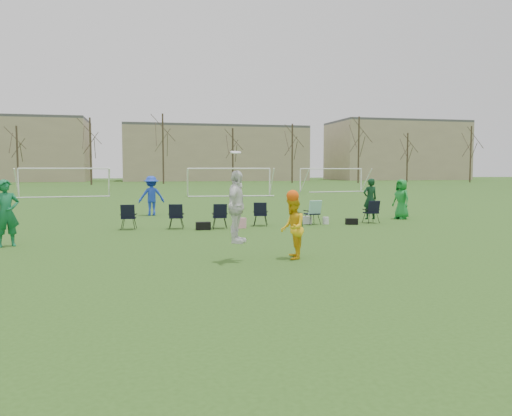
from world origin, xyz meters
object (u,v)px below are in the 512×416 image
object	(u,v)px
fielder_green_near	(6,213)
goal_left	(65,174)
fielder_blue	(151,196)
fielder_green_far	(401,199)
center_contest	(264,216)
goal_mid	(229,174)
goal_right	(332,173)

from	to	relation	value
fielder_green_near	goal_left	size ratio (longest dim) A/B	0.27
fielder_blue	goal_left	distance (m)	21.21
fielder_green_far	fielder_blue	bearing A→B (deg)	-129.00
center_contest	fielder_blue	bearing A→B (deg)	100.57
goal_left	goal_mid	bearing A→B (deg)	-13.13
center_contest	goal_right	size ratio (longest dim) A/B	0.37
fielder_blue	fielder_green_far	world-z (taller)	fielder_blue
fielder_green_far	goal_right	bearing A→B (deg)	147.33
goal_mid	goal_right	xyz separation A→B (m)	(12.00, 6.00, 0.00)
goal_mid	fielder_blue	bearing A→B (deg)	-107.52
fielder_green_near	goal_left	xyz separation A→B (m)	(-2.48, 29.50, 0.92)
center_contest	goal_mid	bearing A→B (deg)	81.63
fielder_green_near	fielder_green_far	xyz separation A→B (m)	(15.69, 4.98, -0.08)
fielder_green_far	center_contest	size ratio (longest dim) A/B	0.67
goal_left	fielder_green_far	bearing A→B (deg)	-58.47
fielder_green_near	goal_right	size ratio (longest dim) A/B	0.27
center_contest	goal_left	distance (m)	34.71
center_contest	goal_right	distance (m)	40.94
fielder_green_near	goal_left	world-z (taller)	goal_left
fielder_green_near	center_contest	world-z (taller)	center_contest
fielder_blue	goal_right	distance (m)	30.73
fielder_blue	fielder_green_far	distance (m)	12.14
goal_mid	goal_right	size ratio (longest dim) A/B	1.01
fielder_green_far	center_contest	xyz separation A→B (m)	(-8.79, -8.88, 0.19)
goal_left	fielder_blue	bearing A→B (deg)	-76.03
fielder_green_near	goal_mid	bearing A→B (deg)	41.30
goal_left	fielder_green_near	bearing A→B (deg)	-90.20
fielder_green_far	goal_left	xyz separation A→B (m)	(-18.17, 24.52, 1.00)
fielder_blue	center_contest	distance (m)	13.60
fielder_blue	center_contest	world-z (taller)	center_contest
fielder_blue	fielder_green_far	bearing A→B (deg)	150.55
goal_left	goal_right	world-z (taller)	same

